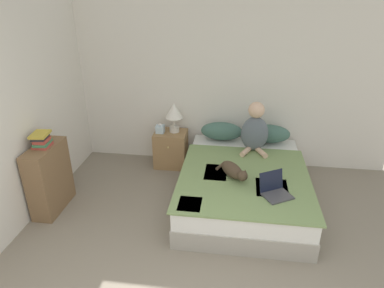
{
  "coord_description": "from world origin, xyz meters",
  "views": [
    {
      "loc": [
        0.31,
        -1.24,
        2.54
      ],
      "look_at": [
        -0.19,
        2.42,
        0.81
      ],
      "focal_mm": 32.0,
      "sensor_mm": 36.0,
      "label": 1
    }
  ],
  "objects_px": {
    "pillow_near": "(222,131)",
    "book_stack_top": "(41,140)",
    "bed": "(243,185)",
    "table_lamp": "(174,113)",
    "bookshelf": "(49,178)",
    "laptop_open": "(275,190)",
    "tissue_box": "(160,129)",
    "cat_tabby": "(233,171)",
    "pillow_far": "(269,134)",
    "person_sitting": "(255,130)",
    "nightstand": "(171,149)"
  },
  "relations": [
    {
      "from": "pillow_near",
      "to": "book_stack_top",
      "type": "height_order",
      "value": "book_stack_top"
    },
    {
      "from": "bed",
      "to": "pillow_near",
      "type": "relative_size",
      "value": 3.4
    },
    {
      "from": "table_lamp",
      "to": "book_stack_top",
      "type": "relative_size",
      "value": 1.71
    },
    {
      "from": "bed",
      "to": "bookshelf",
      "type": "distance_m",
      "value": 2.38
    },
    {
      "from": "laptop_open",
      "to": "bookshelf",
      "type": "xyz_separation_m",
      "value": [
        -2.66,
        0.05,
        -0.09
      ]
    },
    {
      "from": "bed",
      "to": "tissue_box",
      "type": "xyz_separation_m",
      "value": [
        -1.24,
        0.8,
        0.37
      ]
    },
    {
      "from": "book_stack_top",
      "to": "table_lamp",
      "type": "bearing_deg",
      "value": 46.0
    },
    {
      "from": "cat_tabby",
      "to": "book_stack_top",
      "type": "distance_m",
      "value": 2.24
    },
    {
      "from": "cat_tabby",
      "to": "book_stack_top",
      "type": "bearing_deg",
      "value": -118.29
    },
    {
      "from": "bed",
      "to": "pillow_far",
      "type": "distance_m",
      "value": 0.99
    },
    {
      "from": "table_lamp",
      "to": "pillow_far",
      "type": "bearing_deg",
      "value": -0.08
    },
    {
      "from": "bookshelf",
      "to": "laptop_open",
      "type": "bearing_deg",
      "value": -1.15
    },
    {
      "from": "person_sitting",
      "to": "nightstand",
      "type": "height_order",
      "value": "person_sitting"
    },
    {
      "from": "pillow_near",
      "to": "bookshelf",
      "type": "relative_size",
      "value": 0.72
    },
    {
      "from": "pillow_near",
      "to": "table_lamp",
      "type": "height_order",
      "value": "table_lamp"
    },
    {
      "from": "person_sitting",
      "to": "bookshelf",
      "type": "xyz_separation_m",
      "value": [
        -2.45,
        -1.03,
        -0.35
      ]
    },
    {
      "from": "nightstand",
      "to": "tissue_box",
      "type": "relative_size",
      "value": 3.89
    },
    {
      "from": "bed",
      "to": "book_stack_top",
      "type": "distance_m",
      "value": 2.48
    },
    {
      "from": "book_stack_top",
      "to": "bookshelf",
      "type": "bearing_deg",
      "value": 33.27
    },
    {
      "from": "bed",
      "to": "book_stack_top",
      "type": "bearing_deg",
      "value": -168.5
    },
    {
      "from": "tissue_box",
      "to": "table_lamp",
      "type": "bearing_deg",
      "value": 16.67
    },
    {
      "from": "bed",
      "to": "cat_tabby",
      "type": "relative_size",
      "value": 3.82
    },
    {
      "from": "tissue_box",
      "to": "pillow_far",
      "type": "bearing_deg",
      "value": 2.13
    },
    {
      "from": "bed",
      "to": "tissue_box",
      "type": "relative_size",
      "value": 14.7
    },
    {
      "from": "bookshelf",
      "to": "bed",
      "type": "bearing_deg",
      "value": 11.48
    },
    {
      "from": "pillow_far",
      "to": "bookshelf",
      "type": "height_order",
      "value": "bookshelf"
    },
    {
      "from": "pillow_far",
      "to": "tissue_box",
      "type": "xyz_separation_m",
      "value": [
        -1.58,
        -0.06,
        0.01
      ]
    },
    {
      "from": "pillow_far",
      "to": "tissue_box",
      "type": "bearing_deg",
      "value": -177.87
    },
    {
      "from": "bed",
      "to": "bookshelf",
      "type": "height_order",
      "value": "bookshelf"
    },
    {
      "from": "pillow_near",
      "to": "person_sitting",
      "type": "bearing_deg",
      "value": -33.46
    },
    {
      "from": "bookshelf",
      "to": "table_lamp",
      "type": "bearing_deg",
      "value": 46.02
    },
    {
      "from": "pillow_near",
      "to": "nightstand",
      "type": "xyz_separation_m",
      "value": [
        -0.76,
        -0.03,
        -0.32
      ]
    },
    {
      "from": "cat_tabby",
      "to": "bed",
      "type": "bearing_deg",
      "value": 113.12
    },
    {
      "from": "laptop_open",
      "to": "table_lamp",
      "type": "distance_m",
      "value": 1.98
    },
    {
      "from": "cat_tabby",
      "to": "pillow_near",
      "type": "bearing_deg",
      "value": 155.72
    },
    {
      "from": "bed",
      "to": "tissue_box",
      "type": "height_order",
      "value": "tissue_box"
    },
    {
      "from": "bed",
      "to": "person_sitting",
      "type": "bearing_deg",
      "value": 77.79
    },
    {
      "from": "nightstand",
      "to": "tissue_box",
      "type": "height_order",
      "value": "tissue_box"
    },
    {
      "from": "pillow_far",
      "to": "cat_tabby",
      "type": "xyz_separation_m",
      "value": [
        -0.47,
        -1.08,
        -0.04
      ]
    },
    {
      "from": "laptop_open",
      "to": "bed",
      "type": "bearing_deg",
      "value": 91.32
    },
    {
      "from": "pillow_far",
      "to": "cat_tabby",
      "type": "bearing_deg",
      "value": -113.68
    },
    {
      "from": "pillow_near",
      "to": "bookshelf",
      "type": "bearing_deg",
      "value": -146.19
    },
    {
      "from": "bed",
      "to": "nightstand",
      "type": "bearing_deg",
      "value": 142.83
    },
    {
      "from": "cat_tabby",
      "to": "bookshelf",
      "type": "relative_size",
      "value": 0.64
    },
    {
      "from": "nightstand",
      "to": "table_lamp",
      "type": "height_order",
      "value": "table_lamp"
    },
    {
      "from": "pillow_near",
      "to": "pillow_far",
      "type": "distance_m",
      "value": 0.68
    },
    {
      "from": "laptop_open",
      "to": "tissue_box",
      "type": "relative_size",
      "value": 2.8
    },
    {
      "from": "laptop_open",
      "to": "nightstand",
      "type": "relative_size",
      "value": 0.72
    },
    {
      "from": "laptop_open",
      "to": "table_lamp",
      "type": "height_order",
      "value": "table_lamp"
    },
    {
      "from": "pillow_near",
      "to": "nightstand",
      "type": "distance_m",
      "value": 0.82
    }
  ]
}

